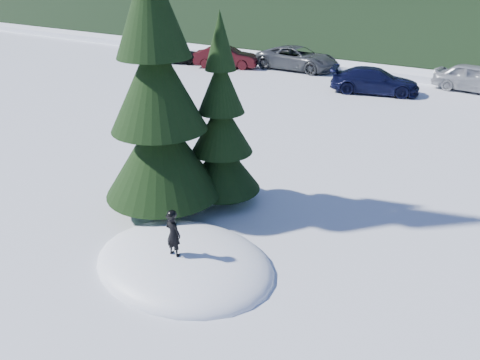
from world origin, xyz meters
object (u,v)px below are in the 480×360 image
Objects in this scene: car_0 at (174,53)px; spruce_tall at (157,96)px; spruce_short at (222,133)px; child_skier at (173,234)px; car_3 at (375,81)px; car_1 at (226,57)px; car_4 at (476,78)px; car_2 at (297,58)px.

spruce_tall is at bearing -160.69° from car_0.
spruce_tall is 1.60× the size of spruce_short.
child_skier is 18.63m from car_3.
car_4 reaches higher than car_1.
spruce_short is at bearing 167.34° from car_3.
car_2 is at bearing -93.20° from car_0.
car_0 is 0.85× the size of car_3.
car_2 is at bearing -69.32° from child_skier.
car_1 is at bearing 68.23° from car_3.
car_4 reaches higher than car_0.
car_3 is at bearing 133.92° from car_4.
spruce_tall is 2.11m from spruce_short.
car_3 is at bearing -117.35° from car_2.
spruce_short is 19.69m from car_2.
car_1 is (-10.46, 17.61, -2.61)m from spruce_tall.
spruce_short is at bearing 54.46° from spruce_tall.
spruce_short reaches higher than car_4.
car_4 is (2.55, 21.90, -0.25)m from child_skier.
car_2 is (-8.37, 21.82, -0.24)m from child_skier.
child_skier reaches higher than car_0.
car_1 is 4.80m from car_2.
car_3 is (-0.70, 15.00, -1.42)m from spruce_short.
car_4 is at bearing -103.01° from car_0.
car_2 is (8.39, 2.74, 0.08)m from car_0.
car_2 is at bearing -87.45° from car_1.
child_skier is 0.26× the size of car_0.
child_skier reaches higher than car_1.
child_skier is 0.24× the size of car_4.
spruce_short is 1.25× the size of car_1.
child_skier is 25.40m from car_0.
car_1 is (-12.69, 19.74, -0.29)m from child_skier.
car_2 is at bearing 107.32° from spruce_tall.
spruce_tall is 1.58× the size of car_2.
car_4 reaches higher than car_3.
spruce_tall is 8.27× the size of child_skier.
child_skier is at bearing 170.62° from car_3.
car_3 is at bearing 88.97° from spruce_tall.
spruce_tall is 20.79m from car_2.
spruce_tall reaches higher than spruce_short.
car_3 is at bearing -84.34° from child_skier.
car_0 is (-16.77, 19.08, -0.32)m from child_skier.
spruce_tall is 2.00× the size of car_1.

